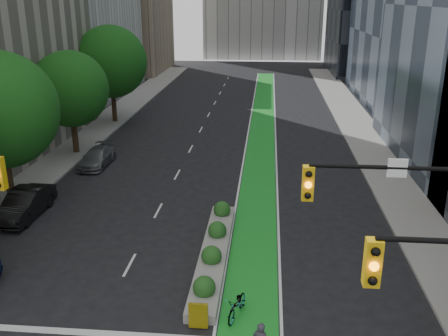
% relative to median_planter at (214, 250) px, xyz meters
% --- Properties ---
extents(sidewalk_left, '(3.60, 90.00, 0.15)m').
position_rel_median_planter_xyz_m(sidewalk_left, '(-13.00, 17.96, -0.30)').
color(sidewalk_left, gray).
rests_on(sidewalk_left, ground).
extents(sidewalk_right, '(3.60, 90.00, 0.15)m').
position_rel_median_planter_xyz_m(sidewalk_right, '(10.60, 17.96, -0.30)').
color(sidewalk_right, gray).
rests_on(sidewalk_right, ground).
extents(bike_lane_paint, '(2.20, 70.00, 0.01)m').
position_rel_median_planter_xyz_m(bike_lane_paint, '(1.80, 22.96, -0.37)').
color(bike_lane_paint, green).
rests_on(bike_lane_paint, ground).
extents(tree_midfar, '(5.60, 5.60, 7.76)m').
position_rel_median_planter_xyz_m(tree_midfar, '(-12.20, 14.96, 4.57)').
color(tree_midfar, black).
rests_on(tree_midfar, ground).
extents(tree_far, '(6.60, 6.60, 9.00)m').
position_rel_median_planter_xyz_m(tree_far, '(-12.20, 24.96, 5.32)').
color(tree_far, black).
rests_on(tree_far, ground).
extents(signal_right, '(5.82, 0.51, 7.20)m').
position_rel_median_planter_xyz_m(signal_right, '(7.47, -6.57, 4.43)').
color(signal_right, black).
rests_on(signal_right, ground).
extents(median_planter, '(1.20, 10.26, 1.10)m').
position_rel_median_planter_xyz_m(median_planter, '(0.00, 0.00, 0.00)').
color(median_planter, gray).
rests_on(median_planter, ground).
extents(bicycle, '(1.07, 1.86, 0.92)m').
position_rel_median_planter_xyz_m(bicycle, '(1.34, -4.35, 0.09)').
color(bicycle, gray).
rests_on(bicycle, ground).
extents(parked_car_left_mid, '(1.69, 4.61, 1.51)m').
position_rel_median_planter_xyz_m(parked_car_left_mid, '(-10.70, 3.57, 0.38)').
color(parked_car_left_mid, black).
rests_on(parked_car_left_mid, ground).
extents(parked_car_left_far, '(1.82, 4.30, 1.24)m').
position_rel_median_planter_xyz_m(parked_car_left_far, '(-9.67, 12.33, 0.25)').
color(parked_car_left_far, '#585A5D').
rests_on(parked_car_left_far, ground).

